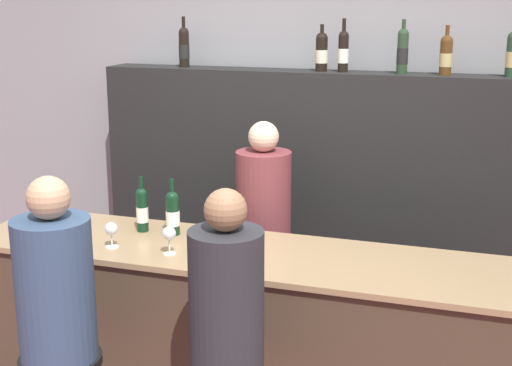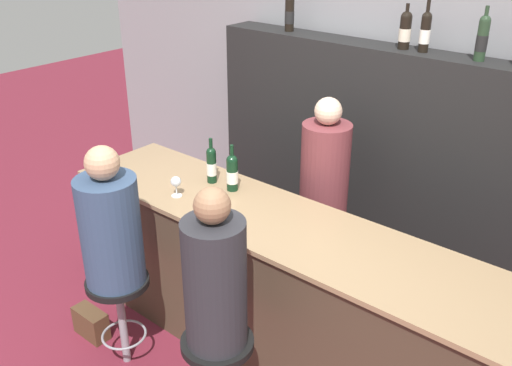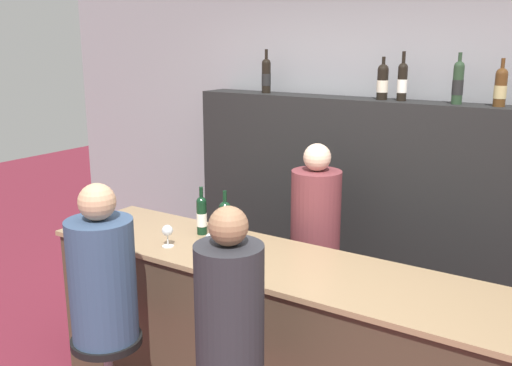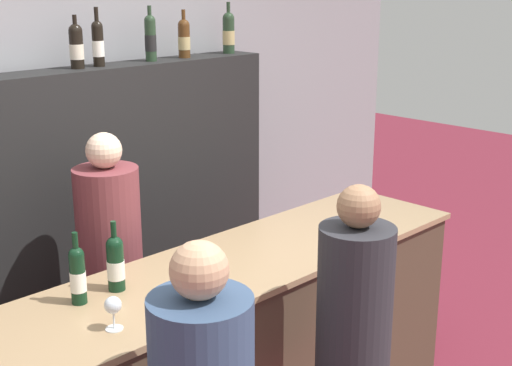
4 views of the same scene
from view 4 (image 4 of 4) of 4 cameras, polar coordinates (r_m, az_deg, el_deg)
The scene contains 14 objects.
wall_back at distance 4.36m, azimuth -16.18°, elevation 2.60°, with size 6.40×0.05×2.60m.
bar_counter at distance 3.52m, azimuth -3.03°, elevation -14.23°, with size 2.94×0.69×0.99m.
back_bar_cabinet at distance 4.28m, azimuth -14.28°, elevation -3.18°, with size 2.76×0.28×1.78m.
wine_bottle_counter_0 at distance 3.01m, azimuth -14.08°, elevation -7.10°, with size 0.07×0.07×0.31m.
wine_bottle_counter_1 at distance 3.10m, azimuth -11.17°, elevation -6.26°, with size 0.08×0.08×0.31m.
wine_bottle_backbar_1 at distance 4.11m, azimuth -14.18°, elevation 10.59°, with size 0.08×0.08×0.29m.
wine_bottle_backbar_2 at distance 4.19m, azimuth -12.53°, elevation 10.89°, with size 0.07×0.07×0.33m.
wine_bottle_backbar_3 at distance 4.39m, azimuth -8.44°, elevation 11.44°, with size 0.07×0.07×0.33m.
wine_bottle_backbar_4 at distance 4.55m, azimuth -5.78°, elevation 11.46°, with size 0.08×0.08×0.30m.
wine_bottle_backbar_5 at distance 4.80m, azimuth -2.21°, elevation 11.95°, with size 0.08×0.08×0.33m.
wine_glass_0 at distance 2.78m, azimuth -11.37°, elevation -9.67°, with size 0.07×0.07×0.13m.
wine_glass_1 at distance 2.95m, azimuth -6.08°, elevation -7.67°, with size 0.07×0.07×0.14m.
guest_seated_right at distance 2.98m, azimuth 7.91°, elevation -9.23°, with size 0.31×0.31×0.87m.
bartender at distance 3.86m, azimuth -11.43°, elevation -8.15°, with size 0.33×0.33×1.54m.
Camera 4 is at (-2.01, -1.95, 2.29)m, focal length 50.00 mm.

